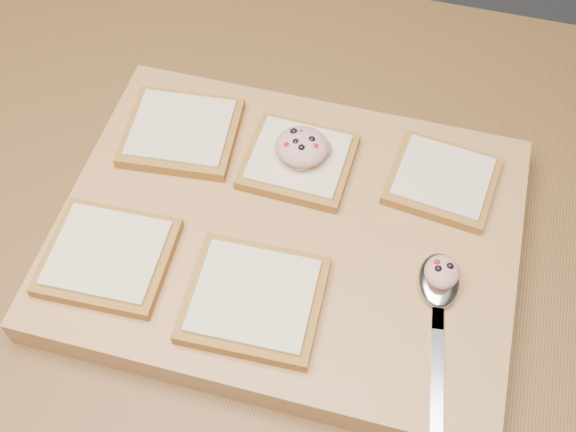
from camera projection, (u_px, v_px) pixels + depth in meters
name	position (u px, v px, depth m)	size (l,w,h in m)	color
island_counter	(382.00, 393.00, 1.15)	(2.00, 0.80, 0.90)	slate
cutting_board	(288.00, 236.00, 0.76)	(0.47, 0.36, 0.04)	tan
bread_far_left	(182.00, 132.00, 0.81)	(0.13, 0.12, 0.02)	#9F6929
bread_far_center	(299.00, 160.00, 0.79)	(0.12, 0.11, 0.02)	#9F6929
bread_far_right	(442.00, 180.00, 0.77)	(0.12, 0.11, 0.02)	#9F6929
bread_near_left	(108.00, 256.00, 0.72)	(0.13, 0.12, 0.02)	#9F6929
bread_near_center	(254.00, 299.00, 0.69)	(0.13, 0.12, 0.02)	#9F6929
tuna_salad_dollop	(302.00, 147.00, 0.77)	(0.06, 0.05, 0.03)	tan
spoon	(439.00, 294.00, 0.70)	(0.05, 0.21, 0.01)	silver
spoon_salad	(442.00, 272.00, 0.69)	(0.03, 0.04, 0.02)	tan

